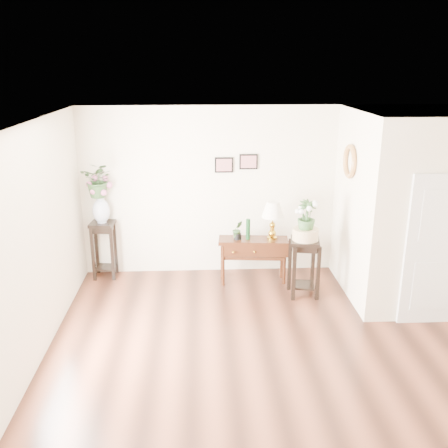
{
  "coord_description": "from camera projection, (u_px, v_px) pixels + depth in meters",
  "views": [
    {
      "loc": [
        -1.06,
        -5.26,
        3.44
      ],
      "look_at": [
        -0.72,
        1.3,
        1.31
      ],
      "focal_mm": 40.0,
      "sensor_mm": 36.0,
      "label": 1
    }
  ],
  "objects": [
    {
      "name": "green_vase",
      "position": [
        248.0,
        229.0,
        7.94
      ],
      "size": [
        0.09,
        0.09,
        0.34
      ],
      "primitive_type": "cylinder",
      "rotation": [
        0.0,
        0.0,
        -0.42
      ],
      "color": "black",
      "rests_on": "console_table"
    },
    {
      "name": "ceramic_bowl",
      "position": [
        305.0,
        235.0,
        7.46
      ],
      "size": [
        0.45,
        0.45,
        0.17
      ],
      "primitive_type": "cylinder",
      "rotation": [
        0.0,
        0.0,
        0.18
      ],
      "color": "#C3B68B",
      "rests_on": "plant_stand_b"
    },
    {
      "name": "wall_ornament",
      "position": [
        349.0,
        161.0,
        7.34
      ],
      "size": [
        0.07,
        0.51,
        0.51
      ],
      "primitive_type": "torus",
      "rotation": [
        0.0,
        1.57,
        0.0
      ],
      "color": "#B37A48",
      "rests_on": "partition"
    },
    {
      "name": "plant_stand_a",
      "position": [
        104.0,
        250.0,
        8.27
      ],
      "size": [
        0.41,
        0.41,
        0.96
      ],
      "primitive_type": "cube",
      "rotation": [
        0.0,
        0.0,
        -0.09
      ],
      "color": "black",
      "rests_on": "floor"
    },
    {
      "name": "wall_left",
      "position": [
        25.0,
        255.0,
        5.53
      ],
      "size": [
        0.02,
        5.5,
        2.8
      ],
      "primitive_type": "cube",
      "color": "beige",
      "rests_on": "ground"
    },
    {
      "name": "wall_front",
      "position": [
        375.0,
        411.0,
        3.07
      ],
      "size": [
        6.0,
        0.02,
        2.8
      ],
      "primitive_type": "cube",
      "color": "beige",
      "rests_on": "ground"
    },
    {
      "name": "wall_back",
      "position": [
        263.0,
        191.0,
        8.29
      ],
      "size": [
        6.0,
        0.02,
        2.8
      ],
      "primitive_type": "cube",
      "color": "beige",
      "rests_on": "ground"
    },
    {
      "name": "console_table",
      "position": [
        253.0,
        260.0,
        8.11
      ],
      "size": [
        1.14,
        0.47,
        0.74
      ],
      "primitive_type": "cube",
      "rotation": [
        0.0,
        0.0,
        -0.09
      ],
      "color": "#311B0D",
      "rests_on": "floor"
    },
    {
      "name": "lily_arrangement",
      "position": [
        99.0,
        181.0,
        7.91
      ],
      "size": [
        0.6,
        0.55,
        0.57
      ],
      "primitive_type": "imported",
      "rotation": [
        0.0,
        0.0,
        -0.22
      ],
      "color": "#2C4D25",
      "rests_on": "porcelain_vase"
    },
    {
      "name": "potted_plant",
      "position": [
        238.0,
        231.0,
        7.94
      ],
      "size": [
        0.19,
        0.17,
        0.29
      ],
      "primitive_type": "imported",
      "rotation": [
        0.0,
        0.0,
        0.26
      ],
      "color": "#2C4D25",
      "rests_on": "console_table"
    },
    {
      "name": "narcissus",
      "position": [
        306.0,
        216.0,
        7.37
      ],
      "size": [
        0.35,
        0.35,
        0.49
      ],
      "primitive_type": "imported",
      "rotation": [
        0.0,
        0.0,
        0.32
      ],
      "color": "#2C4D25",
      "rests_on": "ceramic_bowl"
    },
    {
      "name": "porcelain_vase",
      "position": [
        101.0,
        209.0,
        8.06
      ],
      "size": [
        0.36,
        0.36,
        0.48
      ],
      "primitive_type": null,
      "rotation": [
        0.0,
        0.0,
        -0.43
      ],
      "color": "silver",
      "rests_on": "plant_stand_a"
    },
    {
      "name": "floor",
      "position": [
        288.0,
        357.0,
        6.11
      ],
      "size": [
        6.0,
        5.5,
        0.02
      ],
      "primitive_type": "cube",
      "color": "brown",
      "rests_on": "ground"
    },
    {
      "name": "plant_stand_b",
      "position": [
        304.0,
        267.0,
        7.62
      ],
      "size": [
        0.49,
        0.49,
        0.9
      ],
      "primitive_type": "cube",
      "rotation": [
        0.0,
        0.0,
        -0.18
      ],
      "color": "black",
      "rests_on": "floor"
    },
    {
      "name": "art_print_right",
      "position": [
        249.0,
        162.0,
        8.1
      ],
      "size": [
        0.3,
        0.02,
        0.25
      ],
      "primitive_type": "cube",
      "color": "black",
      "rests_on": "wall_back"
    },
    {
      "name": "door",
      "position": [
        438.0,
        251.0,
        6.62
      ],
      "size": [
        0.9,
        0.05,
        2.1
      ],
      "primitive_type": "cube",
      "color": "silver",
      "rests_on": "floor"
    },
    {
      "name": "ceiling",
      "position": [
        299.0,
        126.0,
        5.24
      ],
      "size": [
        6.0,
        5.5,
        0.02
      ],
      "primitive_type": "cube",
      "color": "white",
      "rests_on": "ground"
    },
    {
      "name": "table_lamp",
      "position": [
        273.0,
        218.0,
        7.9
      ],
      "size": [
        0.41,
        0.41,
        0.62
      ],
      "primitive_type": "cube",
      "rotation": [
        0.0,
        0.0,
        -0.17
      ],
      "color": "#B38E1F",
      "rests_on": "console_table"
    },
    {
      "name": "partition",
      "position": [
        410.0,
        205.0,
        7.47
      ],
      "size": [
        1.8,
        1.95,
        2.8
      ],
      "primitive_type": "cube",
      "color": "beige",
      "rests_on": "floor"
    },
    {
      "name": "art_print_left",
      "position": [
        224.0,
        165.0,
        8.1
      ],
      "size": [
        0.3,
        0.02,
        0.25
      ],
      "primitive_type": "cube",
      "color": "black",
      "rests_on": "wall_back"
    }
  ]
}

